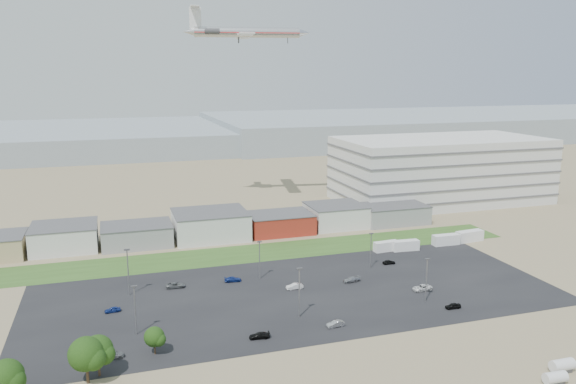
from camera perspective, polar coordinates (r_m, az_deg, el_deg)
name	(u,v)px	position (r m, az deg, el deg)	size (l,w,h in m)	color
ground	(305,334)	(112.37, 1.76, -14.24)	(700.00, 700.00, 0.00)	#877756
parking_lot	(297,294)	(131.12, 0.91, -10.27)	(120.00, 50.00, 0.01)	black
grass_strip	(244,254)	(158.80, -4.52, -6.29)	(160.00, 16.00, 0.02)	#32531F
hills_backdrop	(215,136)	(419.06, -7.46, 5.64)	(700.00, 200.00, 9.00)	gray
building_row	(174,228)	(172.99, -11.49, -3.59)	(170.00, 20.00, 8.00)	silver
parking_garage	(440,169)	(229.81, 15.21, 2.22)	(80.00, 40.00, 25.00)	silver
storage_tank_nw	(555,377)	(105.46, 25.51, -16.64)	(3.78, 1.89, 2.27)	silver
storage_tank_ne	(562,365)	(109.68, 26.10, -15.51)	(4.10, 2.05, 2.46)	silver
box_trailer_a	(386,246)	(162.98, 9.95, -5.45)	(7.43, 2.32, 2.78)	silver
box_trailer_b	(405,245)	(164.57, 11.85, -5.33)	(7.77, 2.43, 2.91)	silver
box_trailer_c	(446,240)	(172.61, 15.75, -4.69)	(8.19, 2.56, 3.07)	silver
box_trailer_d	(470,236)	(178.12, 17.97, -4.28)	(8.71, 2.72, 3.27)	silver
tree_left	(7,380)	(99.04, -26.68, -16.68)	(5.60, 5.60, 8.39)	black
tree_mid	(86,358)	(100.10, -19.82, -15.54)	(6.06, 6.06, 9.09)	black
tree_right	(98,353)	(101.86, -18.74, -15.26)	(5.43, 5.43, 8.15)	black
tree_near	(154,339)	(106.69, -13.42, -14.32)	(3.93, 3.93, 5.89)	black
lightpole_front_l	(135,310)	(114.07, -15.25, -11.52)	(1.17, 0.49, 9.94)	slate
lightpole_front_m	(299,293)	(117.38, 1.15, -10.20)	(1.26, 0.52, 10.68)	slate
lightpole_front_r	(426,280)	(128.68, 13.87, -8.70)	(1.17, 0.49, 9.98)	slate
lightpole_back_l	(128,272)	(133.45, -15.92, -7.84)	(1.28, 0.53, 10.90)	slate
lightpole_back_m	(260,260)	(138.68, -2.91, -6.92)	(1.13, 0.47, 9.57)	slate
lightpole_back_r	(371,251)	(147.42, 8.41, -5.92)	(1.11, 0.46, 9.40)	slate
airliner	(247,32)	(213.25, -4.16, 15.88)	(46.80, 31.91, 13.83)	silver
parked_car_0	(422,288)	(136.31, 13.46, -9.44)	(2.16, 4.69, 1.30)	silver
parked_car_2	(453,306)	(128.18, 16.42, -11.04)	(1.39, 3.46, 1.18)	black
parked_car_3	(259,335)	(110.66, -2.93, -14.35)	(1.61, 3.96, 1.15)	black
parked_car_5	(113,310)	(127.01, -17.40, -11.33)	(1.32, 3.29, 1.12)	navy
parked_car_6	(233,279)	(138.61, -5.62, -8.81)	(1.67, 4.12, 1.20)	navy
parked_car_7	(295,286)	(133.49, 0.67, -9.56)	(1.39, 3.98, 1.31)	silver
parked_car_8	(389,262)	(152.42, 10.22, -7.01)	(1.36, 3.38, 1.15)	black
parked_car_9	(176,285)	(136.83, -11.36, -9.27)	(2.10, 4.55, 1.26)	#595B5E
parked_car_10	(113,355)	(108.44, -17.32, -15.50)	(1.58, 3.89, 1.13)	#595B5E
parked_car_12	(352,279)	(138.64, 6.48, -8.82)	(1.74, 4.27, 1.24)	#A5A5AA
parked_car_13	(336,324)	(115.39, 4.85, -13.21)	(1.29, 3.71, 1.22)	#A5A5AA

